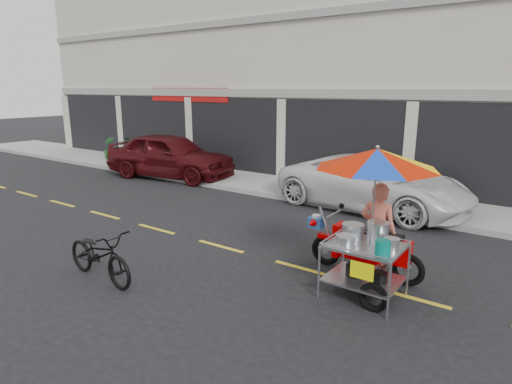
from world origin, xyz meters
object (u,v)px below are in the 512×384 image
Objects in this scene: maroon_sedan at (170,155)px; near_bicycle at (99,255)px; white_pickup at (373,183)px; food_vendor_rig at (374,199)px.

near_bicycle is (5.41, -6.91, -0.37)m from maroon_sedan.
white_pickup is 7.52m from near_bicycle.
near_bicycle is at bearing 168.13° from white_pickup.
maroon_sedan is 10.45m from food_vendor_rig.
white_pickup is at bearing -97.01° from maroon_sedan.
maroon_sedan is at bearing 41.72° from near_bicycle.
food_vendor_rig reaches higher than white_pickup.
food_vendor_rig reaches higher than near_bicycle.
maroon_sedan is at bearing 154.96° from food_vendor_rig.
food_vendor_rig is at bearing -124.49° from maroon_sedan.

